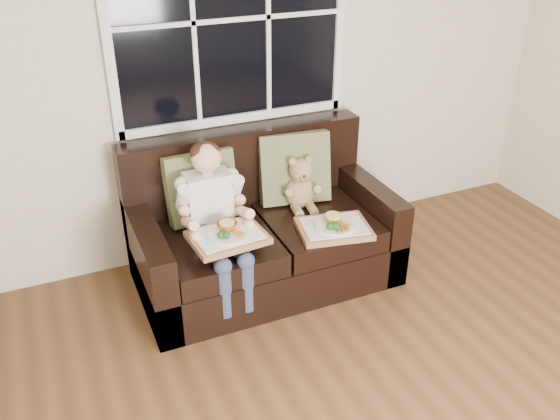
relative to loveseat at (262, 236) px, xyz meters
name	(u,v)px	position (x,y,z in m)	size (l,w,h in m)	color
window_back	(231,19)	(0.00, 0.46, 1.34)	(1.62, 0.04, 1.37)	black
loveseat	(262,236)	(0.00, 0.00, 0.00)	(1.70, 0.92, 0.96)	black
pillow_left	(201,187)	(-0.36, 0.15, 0.37)	(0.47, 0.23, 0.47)	#676840
pillow_right	(294,168)	(0.31, 0.15, 0.38)	(0.51, 0.30, 0.50)	#676840
child	(214,209)	(-0.36, -0.12, 0.35)	(0.41, 0.60, 0.93)	silver
teddy_bear	(301,186)	(0.31, 0.05, 0.29)	(0.24, 0.30, 0.38)	#A68057
tray_left	(228,235)	(-0.34, -0.33, 0.27)	(0.46, 0.37, 0.10)	#A9724C
tray_right	(334,227)	(0.36, -0.35, 0.17)	(0.51, 0.42, 0.10)	#A9724C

